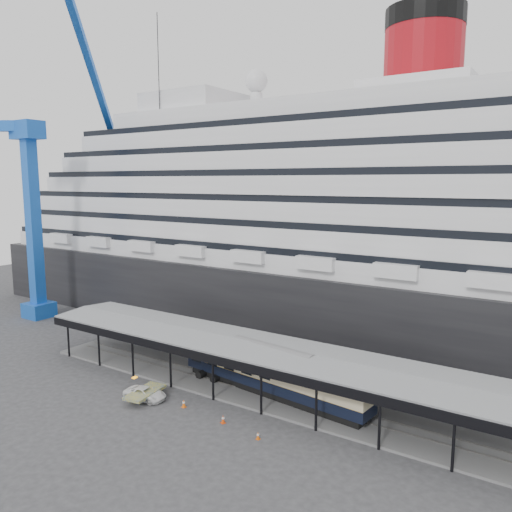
% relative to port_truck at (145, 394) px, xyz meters
% --- Properties ---
extents(ground, '(200.00, 200.00, 0.00)m').
position_rel_port_truck_xyz_m(ground, '(8.72, 2.83, -0.62)').
color(ground, '#333336').
rests_on(ground, ground).
extents(cruise_ship, '(130.00, 30.00, 43.90)m').
position_rel_port_truck_xyz_m(cruise_ship, '(8.77, 34.83, 17.73)').
color(cruise_ship, black).
rests_on(cruise_ship, ground).
extents(platform_canopy, '(56.00, 9.18, 5.30)m').
position_rel_port_truck_xyz_m(platform_canopy, '(8.72, 7.83, 1.74)').
color(platform_canopy, slate).
rests_on(platform_canopy, ground).
extents(crane_blue, '(22.63, 19.19, 47.60)m').
position_rel_port_truck_xyz_m(crane_blue, '(-36.39, 13.45, 19.34)').
color(crane_blue, blue).
rests_on(crane_blue, ground).
extents(port_truck, '(4.69, 2.63, 1.24)m').
position_rel_port_truck_xyz_m(port_truck, '(0.00, 0.00, 0.00)').
color(port_truck, white).
rests_on(port_truck, ground).
extents(pullman_carriage, '(22.40, 5.32, 21.82)m').
position_rel_port_truck_xyz_m(pullman_carriage, '(10.31, 7.83, 2.03)').
color(pullman_carriage, black).
rests_on(pullman_carriage, ground).
extents(traffic_cone_left, '(0.49, 0.49, 0.81)m').
position_rel_port_truck_xyz_m(traffic_cone_left, '(4.47, 0.80, -0.22)').
color(traffic_cone_left, orange).
rests_on(traffic_cone_left, ground).
extents(traffic_cone_mid, '(0.34, 0.34, 0.67)m').
position_rel_port_truck_xyz_m(traffic_cone_mid, '(13.91, -0.35, -0.29)').
color(traffic_cone_mid, '#D2560B').
rests_on(traffic_cone_mid, ground).
extents(traffic_cone_right, '(0.53, 0.53, 0.79)m').
position_rel_port_truck_xyz_m(traffic_cone_right, '(9.65, 0.32, -0.23)').
color(traffic_cone_right, '#DF420C').
rests_on(traffic_cone_right, ground).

